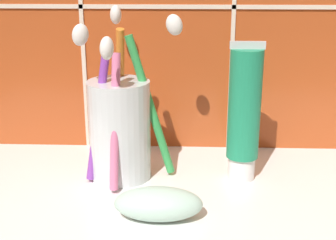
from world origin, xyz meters
TOP-DOWN VIEW (x-y plane):
  - sink_counter at (0.00, 0.00)cm, footprint 73.56×29.37cm
  - toothbrush_cup at (-10.93, 4.90)cm, footprint 11.62×12.54cm
  - toothpaste_tube at (2.51, 4.89)cm, footprint 3.67×3.49cm
  - soap_bar at (-6.20, -4.33)cm, footprint 8.33×4.23cm

SIDE VIEW (x-z plane):
  - sink_counter at x=0.00cm, z-range 0.00..2.00cm
  - soap_bar at x=-6.20cm, z-range 2.00..5.03cm
  - toothbrush_cup at x=-10.93cm, z-range -1.25..17.39cm
  - toothpaste_tube at x=2.51cm, z-range 1.96..17.26cm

